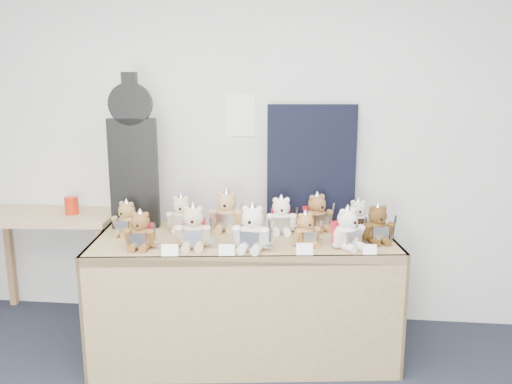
# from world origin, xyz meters

# --- Properties ---
(room_shell) EXTENTS (6.00, 6.00, 6.00)m
(room_shell) POSITION_xyz_m (0.07, 2.49, 1.55)
(room_shell) COLOR white
(room_shell) RESTS_ON floor
(display_table) EXTENTS (2.01, 1.05, 0.80)m
(display_table) POSITION_xyz_m (0.18, 1.84, 0.63)
(display_table) COLOR olive
(display_table) RESTS_ON floor
(side_table) EXTENTS (1.04, 0.63, 0.84)m
(side_table) POSITION_xyz_m (-1.34, 2.23, 0.71)
(side_table) COLOR tan
(side_table) RESTS_ON floor
(guitar_case) EXTENTS (0.33, 0.14, 1.05)m
(guitar_case) POSITION_xyz_m (-0.60, 2.07, 1.31)
(guitar_case) COLOR black
(guitar_case) RESTS_ON display_table
(navy_board) EXTENTS (0.63, 0.08, 0.84)m
(navy_board) POSITION_xyz_m (0.60, 2.34, 1.22)
(navy_board) COLOR black
(navy_board) RESTS_ON display_table
(red_cup) EXTENTS (0.10, 0.10, 0.13)m
(red_cup) POSITION_xyz_m (-1.15, 2.23, 0.90)
(red_cup) COLOR red
(red_cup) RESTS_ON side_table
(teddy_front_far_left) EXTENTS (0.21, 0.18, 0.26)m
(teddy_front_far_left) POSITION_xyz_m (-0.41, 1.61, 0.90)
(teddy_front_far_left) COLOR brown
(teddy_front_far_left) RESTS_ON display_table
(teddy_front_left) EXTENTS (0.24, 0.21, 0.30)m
(teddy_front_left) POSITION_xyz_m (-0.10, 1.66, 0.92)
(teddy_front_left) COLOR tan
(teddy_front_left) RESTS_ON display_table
(teddy_front_centre) EXTENTS (0.25, 0.21, 0.31)m
(teddy_front_centre) POSITION_xyz_m (0.25, 1.65, 0.92)
(teddy_front_centre) COLOR silver
(teddy_front_centre) RESTS_ON display_table
(teddy_front_right) EXTENTS (0.20, 0.19, 0.24)m
(teddy_front_right) POSITION_xyz_m (0.57, 1.77, 0.90)
(teddy_front_right) COLOR #A3703E
(teddy_front_right) RESTS_ON display_table
(teddy_front_far_right) EXTENTS (0.23, 0.23, 0.28)m
(teddy_front_far_right) POSITION_xyz_m (0.82, 1.75, 0.91)
(teddy_front_far_right) COLOR white
(teddy_front_far_right) RESTS_ON display_table
(teddy_front_end) EXTENTS (0.23, 0.20, 0.27)m
(teddy_front_end) POSITION_xyz_m (1.01, 1.88, 0.91)
(teddy_front_end) COLOR #52381C
(teddy_front_end) RESTS_ON display_table
(teddy_back_left) EXTENTS (0.22, 0.19, 0.27)m
(teddy_back_left) POSITION_xyz_m (-0.27, 2.02, 0.91)
(teddy_back_left) COLOR #C0B58C
(teddy_back_left) RESTS_ON display_table
(teddy_back_centre_left) EXTENTS (0.25, 0.20, 0.31)m
(teddy_back_centre_left) POSITION_xyz_m (0.03, 2.05, 0.92)
(teddy_back_centre_left) COLOR tan
(teddy_back_centre_left) RESTS_ON display_table
(teddy_back_centre_right) EXTENTS (0.23, 0.20, 0.27)m
(teddy_back_centre_right) POSITION_xyz_m (0.40, 2.04, 0.91)
(teddy_back_centre_right) COLOR white
(teddy_back_centre_right) RESTS_ON display_table
(teddy_back_right) EXTENTS (0.23, 0.23, 0.28)m
(teddy_back_right) POSITION_xyz_m (0.64, 2.13, 0.91)
(teddy_back_right) COLOR brown
(teddy_back_right) RESTS_ON display_table
(teddy_back_end) EXTENTS (0.21, 0.18, 0.25)m
(teddy_back_end) POSITION_xyz_m (0.91, 2.11, 0.90)
(teddy_back_end) COLOR silver
(teddy_back_end) RESTS_ON display_table
(teddy_back_far_left) EXTENTS (0.21, 0.19, 0.26)m
(teddy_back_far_left) POSITION_xyz_m (-0.60, 1.87, 0.90)
(teddy_back_far_left) COLOR olive
(teddy_back_far_left) RESTS_ON display_table
(entry_card_a) EXTENTS (0.10, 0.03, 0.07)m
(entry_card_a) POSITION_xyz_m (-0.20, 1.48, 0.84)
(entry_card_a) COLOR white
(entry_card_a) RESTS_ON display_table
(entry_card_b) EXTENTS (0.09, 0.03, 0.06)m
(entry_card_b) POSITION_xyz_m (0.12, 1.52, 0.84)
(entry_card_b) COLOR white
(entry_card_b) RESTS_ON display_table
(entry_card_c) EXTENTS (0.10, 0.03, 0.07)m
(entry_card_c) POSITION_xyz_m (0.57, 1.58, 0.84)
(entry_card_c) COLOR white
(entry_card_c) RESTS_ON display_table
(entry_card_d) EXTENTS (0.08, 0.03, 0.06)m
(entry_card_d) POSITION_xyz_m (0.94, 1.63, 0.83)
(entry_card_d) COLOR white
(entry_card_d) RESTS_ON display_table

